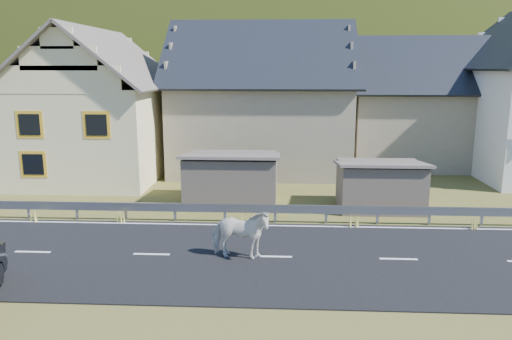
{
  "coord_description": "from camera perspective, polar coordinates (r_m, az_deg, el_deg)",
  "views": [
    {
      "loc": [
        0.23,
        -15.23,
        6.08
      ],
      "look_at": [
        -0.66,
        1.87,
        2.51
      ],
      "focal_mm": 35.0,
      "sensor_mm": 36.0,
      "label": 1
    }
  ],
  "objects": [
    {
      "name": "ground",
      "position": [
        16.4,
        2.01,
        -10.0
      ],
      "size": [
        160.0,
        160.0,
        0.0
      ],
      "primitive_type": "plane",
      "color": "#4B511D",
      "rests_on": "ground"
    },
    {
      "name": "road",
      "position": [
        16.4,
        2.01,
        -9.94
      ],
      "size": [
        60.0,
        7.0,
        0.04
      ],
      "primitive_type": "cube",
      "color": "black",
      "rests_on": "ground"
    },
    {
      "name": "lane_markings",
      "position": [
        16.39,
        2.01,
        -9.85
      ],
      "size": [
        60.0,
        6.6,
        0.01
      ],
      "primitive_type": "cube",
      "color": "silver",
      "rests_on": "road"
    },
    {
      "name": "guardrail",
      "position": [
        19.71,
        2.21,
        -4.5
      ],
      "size": [
        28.1,
        0.09,
        0.75
      ],
      "color": "#93969B",
      "rests_on": "ground"
    },
    {
      "name": "shed_left",
      "position": [
        22.41,
        -2.8,
        -1.09
      ],
      "size": [
        4.3,
        3.3,
        2.4
      ],
      "primitive_type": "cube",
      "color": "#6C5E50",
      "rests_on": "ground"
    },
    {
      "name": "shed_right",
      "position": [
        22.25,
        13.98,
        -1.79
      ],
      "size": [
        3.8,
        2.9,
        2.2
      ],
      "primitive_type": "cube",
      "color": "#6C5E50",
      "rests_on": "ground"
    },
    {
      "name": "house_cream",
      "position": [
        29.14,
        -17.75,
        7.83
      ],
      "size": [
        7.8,
        9.8,
        8.3
      ],
      "color": "beige",
      "rests_on": "ground"
    },
    {
      "name": "house_stone_a",
      "position": [
        30.29,
        0.67,
        9.03
      ],
      "size": [
        10.8,
        9.8,
        8.9
      ],
      "color": "gray",
      "rests_on": "ground"
    },
    {
      "name": "house_stone_b",
      "position": [
        33.46,
        18.37,
        8.02
      ],
      "size": [
        9.8,
        8.8,
        8.1
      ],
      "color": "gray",
      "rests_on": "ground"
    },
    {
      "name": "mountain",
      "position": [
        197.03,
        4.36,
        4.14
      ],
      "size": [
        440.0,
        280.0,
        260.0
      ],
      "primitive_type": "ellipsoid",
      "color": "#26360D",
      "rests_on": "ground"
    },
    {
      "name": "conifer_patch",
      "position": [
        136.87,
        -21.22,
        10.96
      ],
      "size": [
        76.0,
        50.0,
        28.0
      ],
      "primitive_type": "ellipsoid",
      "color": "black",
      "rests_on": "ground"
    },
    {
      "name": "horse",
      "position": [
        15.98,
        -1.86,
        -7.3
      ],
      "size": [
        1.11,
        2.04,
        1.65
      ],
      "primitive_type": "imported",
      "rotation": [
        0.0,
        0.0,
        1.45
      ],
      "color": "silver",
      "rests_on": "road"
    }
  ]
}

